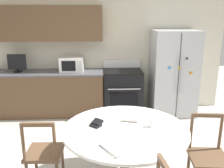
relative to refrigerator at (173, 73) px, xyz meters
The scene contains 13 objects.
back_wall 1.91m from the refrigerator, 168.67° to the left, with size 5.20×0.44×2.60m.
kitchen_counter 2.59m from the refrigerator, behind, with size 2.27×0.64×0.90m.
refrigerator is the anchor object (origin of this frame).
oven_range 1.10m from the refrigerator, behind, with size 0.77×0.68×1.08m.
microwave 2.07m from the refrigerator, behind, with size 0.47×0.36×0.29m.
countertop_tv 3.14m from the refrigerator, behind, with size 0.35×0.16×0.36m.
dining_table 2.60m from the refrigerator, 117.59° to the right, with size 1.43×1.43×0.77m.
dining_chair_right 2.44m from the refrigerator, 95.86° to the right, with size 0.46×0.46×0.90m.
dining_chair_left 3.13m from the refrigerator, 133.89° to the right, with size 0.43×0.43×0.90m.
candle_glass 2.45m from the refrigerator, 111.35° to the right, with size 0.08×0.08×0.09m.
folded_napkin 2.41m from the refrigerator, 117.98° to the right, with size 0.20×0.11×0.05m.
wallet 2.69m from the refrigerator, 124.58° to the right, with size 0.17×0.17×0.07m.
mail_stack 3.04m from the refrigerator, 115.88° to the right, with size 0.35×0.37×0.02m.
Camera 1 is at (0.02, -2.65, 2.02)m, focal length 40.00 mm.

